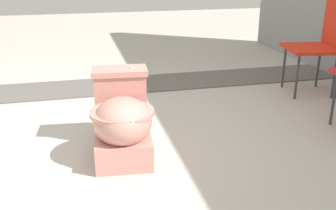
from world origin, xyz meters
The scene contains 4 objects.
ground_plane centered at (0.00, 0.00, 0.00)m, with size 14.00×14.00×0.00m, color #B7B2A8.
gravel_strip centered at (-1.35, 0.50, 0.01)m, with size 0.56×8.00×0.01m, color #605B56.
toilet centered at (0.07, 0.15, 0.22)m, with size 0.66×0.43×0.52m.
folding_chair_left centered at (-0.72, 2.07, 0.51)m, with size 0.51×0.51×0.83m.
Camera 1 is at (2.37, -0.11, 1.19)m, focal length 42.00 mm.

